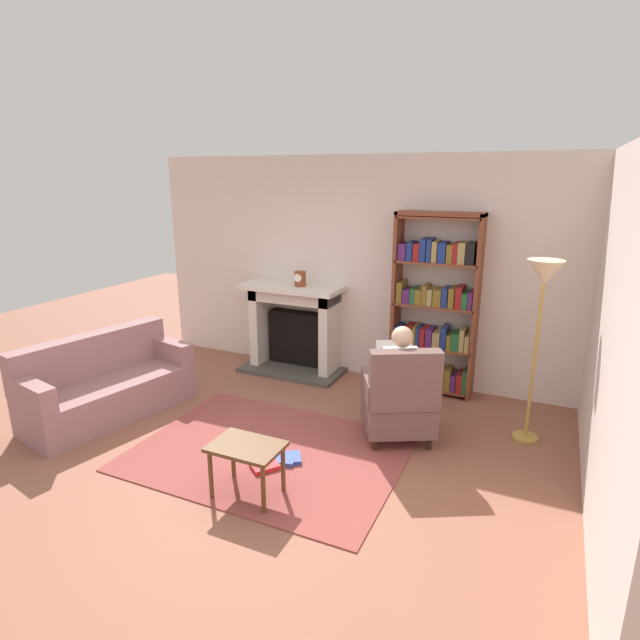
# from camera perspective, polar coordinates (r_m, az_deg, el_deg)

# --- Properties ---
(ground) EXTENTS (14.00, 14.00, 0.00)m
(ground) POSITION_cam_1_polar(r_m,az_deg,el_deg) (4.69, -7.54, -16.03)
(ground) COLOR #905541
(back_wall) EXTENTS (5.60, 0.10, 2.70)m
(back_wall) POSITION_cam_1_polar(r_m,az_deg,el_deg) (6.38, 4.27, 5.70)
(back_wall) COLOR silver
(back_wall) RESTS_ON ground
(side_wall_right) EXTENTS (0.10, 5.20, 2.70)m
(side_wall_right) POSITION_cam_1_polar(r_m,az_deg,el_deg) (4.75, 29.50, 0.14)
(side_wall_right) COLOR silver
(side_wall_right) RESTS_ON ground
(area_rug) EXTENTS (2.40, 1.80, 0.01)m
(area_rug) POSITION_cam_1_polar(r_m,az_deg,el_deg) (4.91, -5.63, -14.34)
(area_rug) COLOR brown
(area_rug) RESTS_ON ground
(fireplace) EXTENTS (1.31, 0.64, 1.14)m
(fireplace) POSITION_cam_1_polar(r_m,az_deg,el_deg) (6.63, -2.75, -0.56)
(fireplace) COLOR #4C4742
(fireplace) RESTS_ON ground
(mantel_clock) EXTENTS (0.14, 0.14, 0.19)m
(mantel_clock) POSITION_cam_1_polar(r_m,az_deg,el_deg) (6.34, -2.22, 4.59)
(mantel_clock) COLOR brown
(mantel_clock) RESTS_ON fireplace
(bookshelf) EXTENTS (0.95, 0.32, 2.08)m
(bookshelf) POSITION_cam_1_polar(r_m,az_deg,el_deg) (5.98, 12.66, 1.20)
(bookshelf) COLOR brown
(bookshelf) RESTS_ON ground
(armchair_reading) EXTENTS (0.85, 0.85, 0.97)m
(armchair_reading) POSITION_cam_1_polar(r_m,az_deg,el_deg) (4.95, 8.86, -8.75)
(armchair_reading) COLOR #331E14
(armchair_reading) RESTS_ON ground
(seated_reader) EXTENTS (0.53, 0.60, 1.14)m
(seated_reader) POSITION_cam_1_polar(r_m,az_deg,el_deg) (4.98, 8.68, -6.13)
(seated_reader) COLOR white
(seated_reader) RESTS_ON ground
(sofa_floral) EXTENTS (1.06, 1.81, 0.85)m
(sofa_floral) POSITION_cam_1_polar(r_m,az_deg,el_deg) (5.91, -22.63, -6.74)
(sofa_floral) COLOR gray
(sofa_floral) RESTS_ON ground
(side_table) EXTENTS (0.56, 0.39, 0.44)m
(side_table) POSITION_cam_1_polar(r_m,az_deg,el_deg) (4.18, -8.15, -14.39)
(side_table) COLOR brown
(side_table) RESTS_ON ground
(scattered_books) EXTENTS (0.62, 0.59, 0.04)m
(scattered_books) POSITION_cam_1_polar(r_m,az_deg,el_deg) (4.78, -5.02, -14.86)
(scattered_books) COLOR red
(scattered_books) RESTS_ON area_rug
(floor_lamp) EXTENTS (0.32, 0.32, 1.75)m
(floor_lamp) POSITION_cam_1_polar(r_m,az_deg,el_deg) (5.00, 23.49, 3.15)
(floor_lamp) COLOR #B7933F
(floor_lamp) RESTS_ON ground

